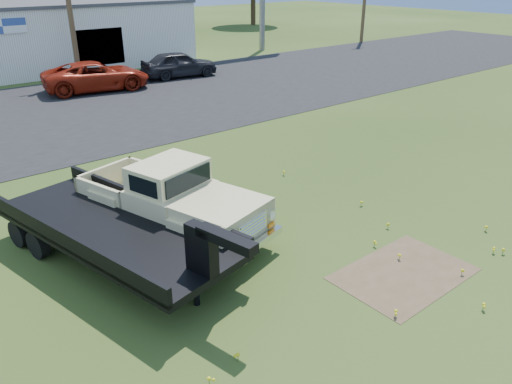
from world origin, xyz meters
The scene contains 9 objects.
ground centered at (0.00, 0.00, 0.00)m, with size 140.00×140.00×0.00m, color #2A3F14.
asphalt_lot centered at (0.00, 15.00, 0.00)m, with size 90.00×14.00×0.02m, color black.
dirt_patch_a centered at (1.50, -3.00, 0.00)m, with size 3.00×2.00×0.01m, color brown.
dirt_patch_b centered at (-2.00, 3.50, 0.00)m, with size 2.20×1.60×0.01m, color brown.
commercial_building centered at (6.00, 26.99, 2.10)m, with size 14.20×8.20×4.15m.
vintage_pickup_truck centered at (-1.50, 1.77, 0.97)m, with size 2.07×5.32×1.93m, color beige, non-canonical shape.
flatbed_trailer centered at (-3.16, 1.53, 0.95)m, with size 2.32×6.95×1.89m, color black, non-canonical shape.
red_pickup centered at (3.63, 18.39, 0.77)m, with size 2.57×5.57×1.55m, color maroon.
dark_sedan centered at (9.01, 18.73, 0.78)m, with size 1.84×4.57×1.56m, color black.
Camera 1 is at (-6.85, -8.10, 6.13)m, focal length 35.00 mm.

